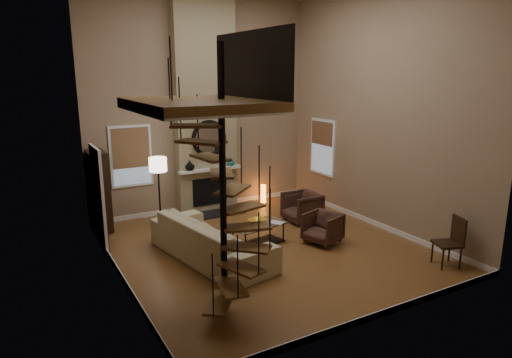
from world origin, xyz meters
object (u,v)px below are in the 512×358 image
coffee_table (258,232)px  hutch (99,191)px  side_chair (452,239)px  armchair_near (304,207)px  accent_lamp (263,193)px  sofa (210,239)px  armchair_far (324,227)px  floor_lamp (158,170)px

coffee_table → hutch: bearing=136.9°
hutch → side_chair: 7.57m
armchair_near → coffee_table: (-1.77, -0.81, -0.07)m
hutch → armchair_near: size_ratio=2.25×
hutch → coffee_table: 3.82m
hutch → side_chair: bearing=-44.4°
accent_lamp → sofa: bearing=-135.3°
sofa → armchair_near: (2.96, 0.97, -0.04)m
armchair_far → coffee_table: size_ratio=0.54×
armchair_near → accent_lamp: armchair_near is taller
side_chair → accent_lamp: bearing=100.0°
sofa → armchair_near: bearing=-82.4°
coffee_table → accent_lamp: bearing=57.9°
armchair_far → floor_lamp: floor_lamp is taller
coffee_table → sofa: bearing=-172.5°
armchair_near → armchair_far: armchair_near is taller
sofa → side_chair: (3.85, -2.56, 0.13)m
floor_lamp → sofa: bearing=-81.1°
sofa → floor_lamp: 2.37m
sofa → side_chair: bearing=-134.1°
accent_lamp → side_chair: size_ratio=0.52×
accent_lamp → armchair_near: bearing=-87.9°
hutch → accent_lamp: 4.50m
sofa → coffee_table: sofa is taller
armchair_far → accent_lamp: 3.33m
accent_lamp → side_chair: side_chair is taller
sofa → accent_lamp: sofa is taller
hutch → coffee_table: hutch is taller
coffee_table → accent_lamp: (1.70, 2.71, -0.03)m
armchair_near → accent_lamp: (-0.07, 1.90, -0.10)m
hutch → floor_lamp: bearing=-26.5°
sofa → accent_lamp: bearing=-55.7°
armchair_near → coffee_table: 1.95m
hutch → armchair_far: bearing=-38.1°
armchair_far → floor_lamp: bearing=-150.6°
armchair_far → hutch: bearing=-146.4°
side_chair → armchair_far: bearing=122.7°
sofa → side_chair: side_chair is taller
floor_lamp → side_chair: (4.18, -4.68, -0.89)m
hutch → coffee_table: (2.74, -2.57, -0.67)m
coffee_table → side_chair: 3.81m
accent_lamp → hutch: bearing=-178.2°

